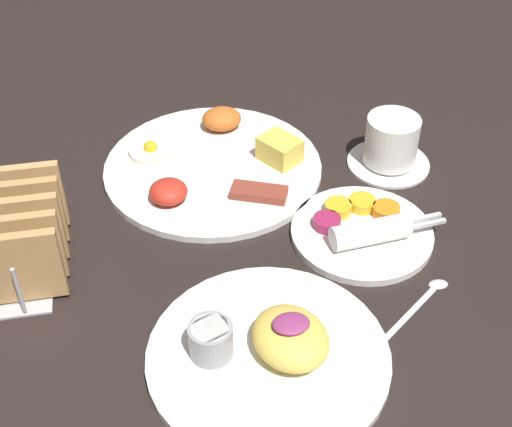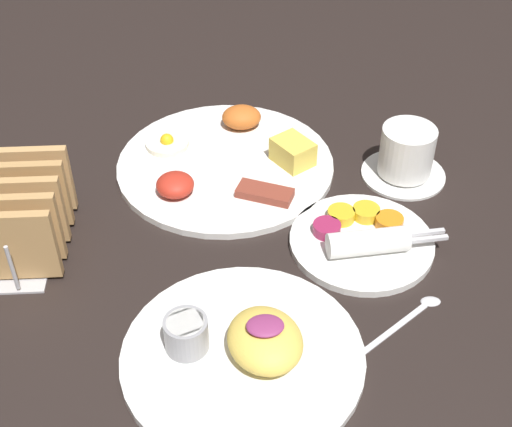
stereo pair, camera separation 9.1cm
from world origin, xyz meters
TOP-DOWN VIEW (x-y plane):
  - ground_plane at (0.00, 0.00)m, footprint 3.00×3.00m
  - plate_breakfast at (0.04, 0.17)m, footprint 0.31×0.31m
  - plate_condiments at (0.21, -0.01)m, footprint 0.20×0.18m
  - plate_foreground at (0.05, -0.18)m, footprint 0.26×0.26m
  - toast_rack at (-0.22, 0.02)m, footprint 0.10×0.18m
  - coffee_cup at (0.29, 0.14)m, footprint 0.12×0.12m
  - teaspoon at (0.24, -0.13)m, footprint 0.11×0.08m

SIDE VIEW (x-z plane):
  - ground_plane at x=0.00m, z-range 0.00..0.00m
  - teaspoon at x=0.24m, z-range 0.00..0.01m
  - plate_breakfast at x=0.04m, z-range -0.01..0.03m
  - plate_condiments at x=0.21m, z-range -0.01..0.03m
  - plate_foreground at x=0.05m, z-range -0.01..0.04m
  - coffee_cup at x=0.29m, z-range 0.00..0.08m
  - toast_rack at x=-0.22m, z-range 0.00..0.10m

